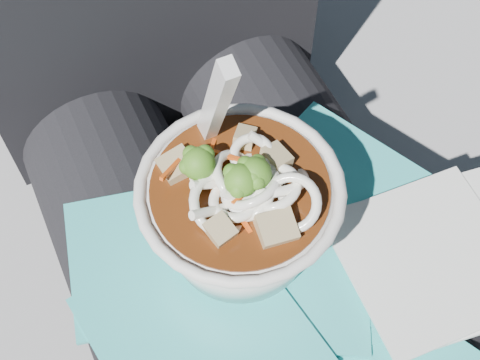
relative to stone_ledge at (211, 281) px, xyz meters
name	(u,v)px	position (x,y,z in m)	size (l,w,h in m)	color
stone_ledge	(211,281)	(0.00, 0.00, 0.00)	(1.00, 0.50, 0.42)	gray
lap	(265,295)	(0.00, -0.15, 0.29)	(0.33, 0.48, 0.15)	black
person_body	(224,199)	(0.00, -0.06, 0.32)	(0.34, 0.94, 0.98)	black
plastic_bag	(279,280)	(0.00, -0.17, 0.37)	(0.34, 0.35, 0.01)	#29ACAD
napkins	(440,256)	(0.12, -0.21, 0.38)	(0.16, 0.15, 0.01)	silver
udon_bowl	(240,208)	(-0.02, -0.13, 0.43)	(0.18, 0.18, 0.20)	silver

